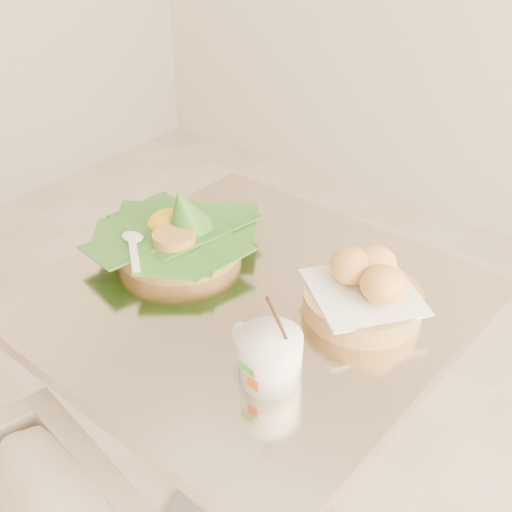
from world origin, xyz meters
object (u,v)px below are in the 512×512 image
Objects in this scene: rice_basket at (178,233)px; coffee_mug at (269,355)px; cafe_table at (249,385)px; bread_basket at (365,290)px.

rice_basket is 0.39m from coffee_mug.
cafe_table is 0.33m from bread_basket.
cafe_table is at bearing -7.81° from rice_basket.
coffee_mug is (-0.03, -0.23, 0.00)m from bread_basket.
bread_basket is at bearing 9.45° from rice_basket.
rice_basket is 1.87× the size of coffee_mug.
bread_basket is (0.38, 0.06, 0.00)m from rice_basket.
rice_basket is at bearing -170.55° from bread_basket.
coffee_mug is (0.35, -0.17, 0.00)m from rice_basket.
rice_basket is at bearing 172.19° from cafe_table.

